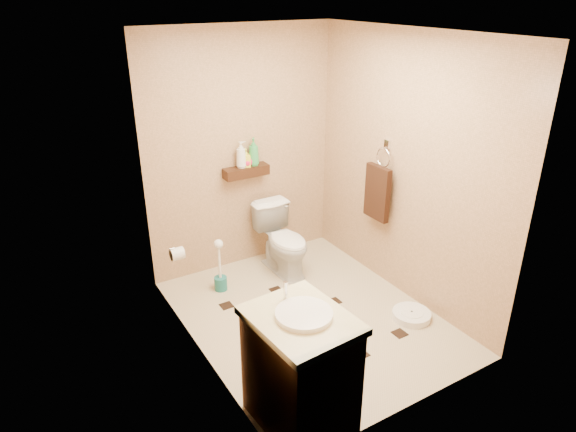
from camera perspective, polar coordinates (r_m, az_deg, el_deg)
ground at (r=4.66m, az=2.38°, el=-11.14°), size 2.50×2.50×0.00m
wall_back at (r=5.11m, az=-5.15°, el=7.11°), size 2.00×0.04×2.40m
wall_front at (r=3.22m, az=15.08°, el=-4.33°), size 2.00×0.04×2.40m
wall_left at (r=3.67m, az=-10.47°, el=-0.26°), size 0.04×2.50×2.40m
wall_right at (r=4.68m, az=12.96°, el=4.97°), size 0.04×2.50×2.40m
ceiling at (r=3.82m, az=3.04°, el=19.76°), size 2.00×2.50×0.02m
wall_shelf at (r=5.10m, az=-4.67°, el=4.95°), size 0.46×0.14×0.10m
floor_accents at (r=4.63m, az=2.75°, el=-11.40°), size 1.19×1.29×0.01m
toilet at (r=5.19m, az=-0.49°, el=-2.70°), size 0.39×0.68×0.69m
vanity at (r=3.47m, az=1.40°, el=-16.59°), size 0.61×0.72×0.96m
bathroom_scale at (r=4.75m, az=13.55°, el=-10.63°), size 0.35×0.35×0.07m
toilet_brush at (r=4.98m, az=-7.56°, el=-6.24°), size 0.12×0.12×0.54m
towel_ring at (r=4.89m, az=9.95°, el=2.85°), size 0.12×0.30×0.76m
toilet_paper at (r=4.50m, az=-12.23°, el=-4.12°), size 0.12×0.11×0.12m
bottle_a at (r=5.02m, az=-5.23°, el=6.81°), size 0.12×0.12×0.26m
bottle_b at (r=5.06m, az=-4.69°, el=6.48°), size 0.11×0.11×0.18m
bottle_c at (r=5.07m, az=-4.57°, el=6.24°), size 0.12×0.12×0.14m
bottle_d at (r=5.08m, az=-3.84°, el=7.11°), size 0.15×0.15×0.27m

